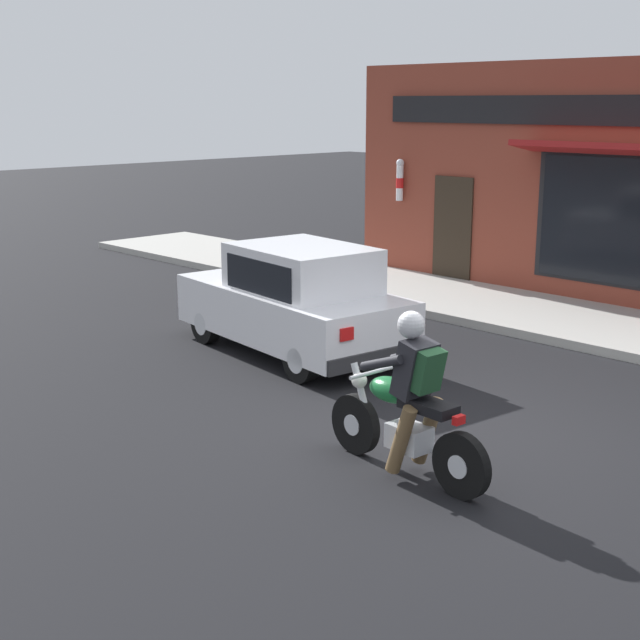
{
  "coord_description": "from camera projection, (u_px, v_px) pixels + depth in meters",
  "views": [
    {
      "loc": [
        -7.29,
        -5.28,
        3.49
      ],
      "look_at": [
        -0.05,
        2.1,
        0.95
      ],
      "focal_mm": 50.0,
      "sensor_mm": 36.0,
      "label": 1
    }
  ],
  "objects": [
    {
      "name": "ground_plane",
      "position": [
        462.0,
        440.0,
        9.45
      ],
      "size": [
        80.0,
        80.0,
        0.0
      ],
      "primitive_type": "plane",
      "color": "black"
    },
    {
      "name": "sidewalk_curb",
      "position": [
        507.0,
        309.0,
        15.1
      ],
      "size": [
        2.6,
        22.0,
        0.14
      ],
      "primitive_type": "cube",
      "color": "#ADAAA3",
      "rests_on": "ground"
    },
    {
      "name": "storefront_building",
      "position": [
        600.0,
        185.0,
        15.16
      ],
      "size": [
        1.25,
        10.38,
        4.2
      ],
      "color": "brown",
      "rests_on": "ground"
    },
    {
      "name": "motorcycle_with_rider",
      "position": [
        408.0,
        408.0,
        8.41
      ],
      "size": [
        0.58,
        2.02,
        1.62
      ],
      "color": "black",
      "rests_on": "ground"
    },
    {
      "name": "car_hatchback",
      "position": [
        295.0,
        301.0,
        12.51
      ],
      "size": [
        2.09,
        3.95,
        1.57
      ],
      "color": "black",
      "rests_on": "ground"
    }
  ]
}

